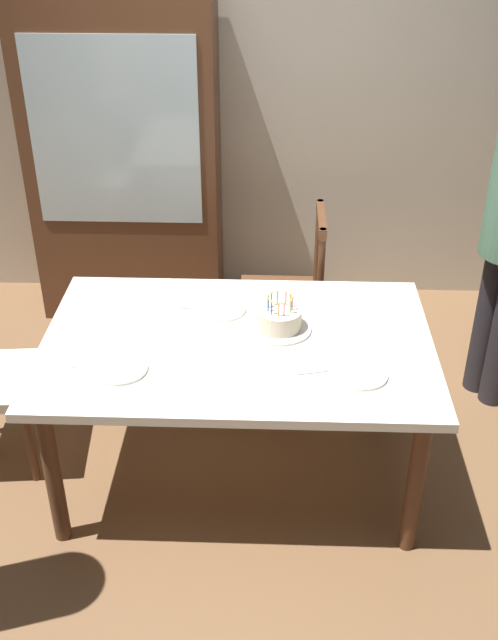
% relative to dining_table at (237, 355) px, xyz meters
% --- Properties ---
extents(ground, '(6.40, 6.40, 0.00)m').
position_rel_dining_table_xyz_m(ground, '(0.00, 0.00, -0.66)').
color(ground, brown).
extents(back_wall, '(6.40, 0.10, 2.60)m').
position_rel_dining_table_xyz_m(back_wall, '(0.00, 1.85, 0.64)').
color(back_wall, beige).
rests_on(back_wall, ground).
extents(dining_table, '(1.66, 1.08, 0.74)m').
position_rel_dining_table_xyz_m(dining_table, '(0.00, 0.00, 0.00)').
color(dining_table, silver).
rests_on(dining_table, ground).
extents(birthday_cake, '(0.28, 0.28, 0.17)m').
position_rel_dining_table_xyz_m(birthday_cake, '(0.18, 0.09, 0.12)').
color(birthday_cake, silver).
rests_on(birthday_cake, dining_table).
extents(plate_near_celebrant, '(0.22, 0.22, 0.01)m').
position_rel_dining_table_xyz_m(plate_near_celebrant, '(-0.46, -0.24, 0.08)').
color(plate_near_celebrant, white).
rests_on(plate_near_celebrant, dining_table).
extents(plate_far_side, '(0.22, 0.22, 0.01)m').
position_rel_dining_table_xyz_m(plate_far_side, '(-0.08, 0.24, 0.08)').
color(plate_far_side, white).
rests_on(plate_far_side, dining_table).
extents(plate_near_guest, '(0.22, 0.22, 0.01)m').
position_rel_dining_table_xyz_m(plate_near_guest, '(0.50, -0.24, 0.08)').
color(plate_near_guest, white).
rests_on(plate_near_guest, dining_table).
extents(fork_near_celebrant, '(0.18, 0.04, 0.01)m').
position_rel_dining_table_xyz_m(fork_near_celebrant, '(-0.62, -0.23, 0.08)').
color(fork_near_celebrant, silver).
rests_on(fork_near_celebrant, dining_table).
extents(fork_far_side, '(0.18, 0.04, 0.01)m').
position_rel_dining_table_xyz_m(fork_far_side, '(-0.24, 0.26, 0.08)').
color(fork_far_side, silver).
rests_on(fork_far_side, dining_table).
extents(fork_near_guest, '(0.18, 0.06, 0.01)m').
position_rel_dining_table_xyz_m(fork_near_guest, '(0.34, -0.22, 0.08)').
color(fork_near_guest, silver).
rests_on(fork_near_guest, dining_table).
extents(chair_spindle_back, '(0.44, 0.44, 0.95)m').
position_rel_dining_table_xyz_m(chair_spindle_back, '(0.22, 0.86, -0.20)').
color(chair_spindle_back, '#56331E').
rests_on(chair_spindle_back, ground).
extents(china_cabinet, '(1.10, 0.45, 1.90)m').
position_rel_dining_table_xyz_m(china_cabinet, '(-0.74, 1.56, 0.30)').
color(china_cabinet, '#56331E').
rests_on(china_cabinet, ground).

